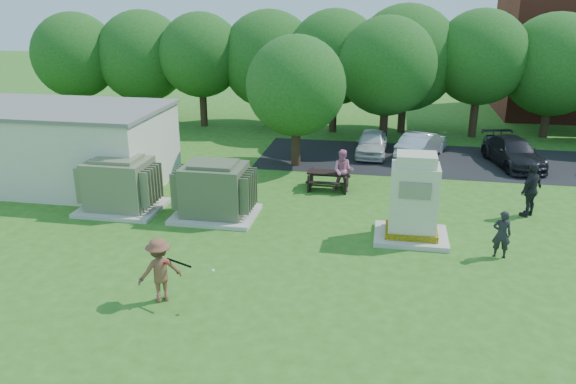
% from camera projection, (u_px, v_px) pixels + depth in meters
% --- Properties ---
extents(ground, '(120.00, 120.00, 0.00)m').
position_uv_depth(ground, '(263.00, 281.00, 16.06)').
color(ground, '#2D6619').
rests_on(ground, ground).
extents(service_building, '(10.00, 5.00, 3.20)m').
position_uv_depth(service_building, '(47.00, 147.00, 23.88)').
color(service_building, beige).
rests_on(service_building, ground).
extents(service_building_roof, '(10.20, 5.20, 0.15)m').
position_uv_depth(service_building_roof, '(41.00, 108.00, 23.32)').
color(service_building_roof, slate).
rests_on(service_building_roof, service_building).
extents(parking_strip, '(20.00, 6.00, 0.01)m').
position_uv_depth(parking_strip, '(464.00, 162.00, 27.38)').
color(parking_strip, '#232326').
rests_on(parking_strip, ground).
extents(transformer_left, '(3.00, 2.40, 2.07)m').
position_uv_depth(transformer_left, '(120.00, 185.00, 21.01)').
color(transformer_left, beige).
rests_on(transformer_left, ground).
extents(transformer_right, '(3.00, 2.40, 2.07)m').
position_uv_depth(transformer_right, '(215.00, 191.00, 20.38)').
color(transformer_right, beige).
rests_on(transformer_right, ground).
extents(generator_cabinet, '(2.41, 1.97, 2.94)m').
position_uv_depth(generator_cabinet, '(413.00, 202.00, 18.42)').
color(generator_cabinet, beige).
rests_on(generator_cabinet, ground).
extents(picnic_table, '(1.76, 1.32, 0.75)m').
position_uv_depth(picnic_table, '(328.00, 178.00, 23.45)').
color(picnic_table, black).
rests_on(picnic_table, ground).
extents(batter, '(1.33, 1.21, 1.79)m').
position_uv_depth(batter, '(160.00, 270.00, 14.75)').
color(batter, brown).
rests_on(batter, ground).
extents(person_by_generator, '(0.59, 0.41, 1.54)m').
position_uv_depth(person_by_generator, '(502.00, 234.00, 17.26)').
color(person_by_generator, black).
rests_on(person_by_generator, ground).
extents(person_at_picnic, '(0.90, 0.72, 1.77)m').
position_uv_depth(person_at_picnic, '(343.00, 171.00, 23.03)').
color(person_at_picnic, pink).
rests_on(person_at_picnic, ground).
extents(person_walking_right, '(1.16, 1.21, 2.02)m').
position_uv_depth(person_walking_right, '(531.00, 190.00, 20.40)').
color(person_walking_right, '#232328').
rests_on(person_walking_right, ground).
extents(car_white, '(1.57, 3.70, 1.25)m').
position_uv_depth(car_white, '(372.00, 143.00, 28.35)').
color(car_white, silver).
rests_on(car_white, ground).
extents(car_silver_a, '(2.77, 4.21, 1.31)m').
position_uv_depth(car_silver_a, '(422.00, 145.00, 27.93)').
color(car_silver_a, '#BCBDC1').
rests_on(car_silver_a, ground).
extents(car_dark, '(2.78, 4.75, 1.29)m').
position_uv_depth(car_dark, '(513.00, 152.00, 26.61)').
color(car_dark, black).
rests_on(car_dark, ground).
extents(batting_equipment, '(1.52, 0.41, 0.13)m').
position_uv_depth(batting_equipment, '(181.00, 264.00, 14.49)').
color(batting_equipment, black).
rests_on(batting_equipment, ground).
extents(tree_row, '(41.30, 13.30, 7.30)m').
position_uv_depth(tree_row, '(365.00, 61.00, 31.52)').
color(tree_row, '#47301E').
rests_on(tree_row, ground).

